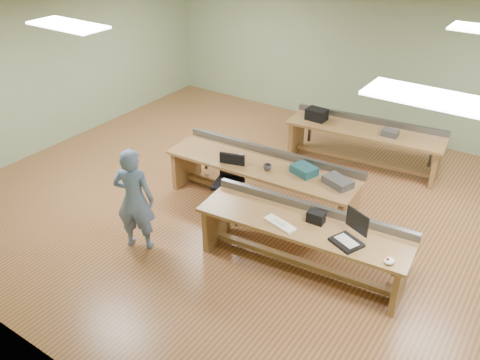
% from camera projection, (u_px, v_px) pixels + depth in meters
% --- Properties ---
extents(floor, '(10.00, 10.00, 0.00)m').
position_uv_depth(floor, '(271.00, 210.00, 8.38)').
color(floor, '#9B633B').
rests_on(floor, ground).
extents(ceiling, '(10.00, 10.00, 0.00)m').
position_uv_depth(ceiling, '(278.00, 26.00, 6.88)').
color(ceiling, silver).
rests_on(ceiling, wall_back).
extents(wall_back, '(10.00, 0.04, 3.00)m').
position_uv_depth(wall_back, '(374.00, 62.00, 10.49)').
color(wall_back, '#8FA67D').
rests_on(wall_back, floor).
extents(wall_front, '(10.00, 0.04, 3.00)m').
position_uv_depth(wall_front, '(56.00, 271.00, 4.76)').
color(wall_front, '#8FA67D').
rests_on(wall_front, floor).
extents(wall_left, '(0.04, 8.00, 3.00)m').
position_uv_depth(wall_left, '(58.00, 69.00, 10.06)').
color(wall_left, '#8FA67D').
rests_on(wall_left, floor).
extents(fluor_panels, '(6.20, 3.50, 0.03)m').
position_uv_depth(fluor_panels, '(278.00, 28.00, 6.89)').
color(fluor_panels, white).
rests_on(fluor_panels, ceiling).
extents(workbench_front, '(2.97, 1.04, 0.86)m').
position_uv_depth(workbench_front, '(303.00, 234.00, 6.87)').
color(workbench_front, '#92633D').
rests_on(workbench_front, floor).
extents(workbench_mid, '(3.28, 1.03, 0.86)m').
position_uv_depth(workbench_mid, '(262.00, 173.00, 8.31)').
color(workbench_mid, '#92633D').
rests_on(workbench_mid, floor).
extents(workbench_back, '(2.95, 1.09, 0.86)m').
position_uv_depth(workbench_back, '(364.00, 138.00, 9.51)').
color(workbench_back, '#92633D').
rests_on(workbench_back, floor).
extents(person, '(0.69, 0.59, 1.60)m').
position_uv_depth(person, '(134.00, 199.00, 7.17)').
color(person, '#6A87AE').
rests_on(person, floor).
extents(laptop_base, '(0.45, 0.42, 0.04)m').
position_uv_depth(laptop_base, '(346.00, 242.00, 6.35)').
color(laptop_base, black).
rests_on(laptop_base, workbench_front).
extents(laptop_screen, '(0.34, 0.16, 0.29)m').
position_uv_depth(laptop_screen, '(357.00, 221.00, 6.29)').
color(laptop_screen, black).
rests_on(laptop_screen, laptop_base).
extents(keyboard, '(0.50, 0.27, 0.03)m').
position_uv_depth(keyboard, '(280.00, 224.00, 6.72)').
color(keyboard, white).
rests_on(keyboard, workbench_front).
extents(trackball_mouse, '(0.14, 0.16, 0.06)m').
position_uv_depth(trackball_mouse, '(389.00, 261.00, 6.02)').
color(trackball_mouse, white).
rests_on(trackball_mouse, workbench_front).
extents(camera_bag, '(0.24, 0.16, 0.16)m').
position_uv_depth(camera_bag, '(316.00, 217.00, 6.74)').
color(camera_bag, black).
rests_on(camera_bag, workbench_front).
extents(task_chair, '(0.62, 0.62, 0.93)m').
position_uv_depth(task_chair, '(229.00, 190.00, 8.27)').
color(task_chair, black).
rests_on(task_chair, floor).
extents(parts_bin_teal, '(0.44, 0.38, 0.13)m').
position_uv_depth(parts_bin_teal, '(304.00, 170.00, 7.89)').
color(parts_bin_teal, '#164149').
rests_on(parts_bin_teal, workbench_mid).
extents(parts_bin_grey, '(0.50, 0.40, 0.12)m').
position_uv_depth(parts_bin_grey, '(338.00, 182.00, 7.58)').
color(parts_bin_grey, '#38383B').
rests_on(parts_bin_grey, workbench_mid).
extents(mug, '(0.13, 0.13, 0.10)m').
position_uv_depth(mug, '(267.00, 167.00, 7.99)').
color(mug, '#38383B').
rests_on(mug, workbench_mid).
extents(drinks_can, '(0.08, 0.08, 0.12)m').
position_uv_depth(drinks_can, '(240.00, 158.00, 8.26)').
color(drinks_can, silver).
rests_on(drinks_can, workbench_mid).
extents(storage_box_back, '(0.39, 0.29, 0.22)m').
position_uv_depth(storage_box_back, '(317.00, 114.00, 9.71)').
color(storage_box_back, black).
rests_on(storage_box_back, workbench_back).
extents(tray_back, '(0.29, 0.22, 0.11)m').
position_uv_depth(tray_back, '(390.00, 133.00, 9.10)').
color(tray_back, '#38383B').
rests_on(tray_back, workbench_back).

